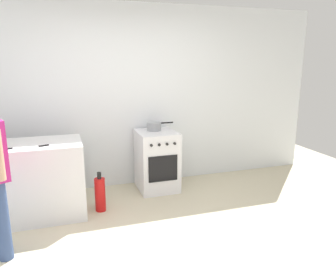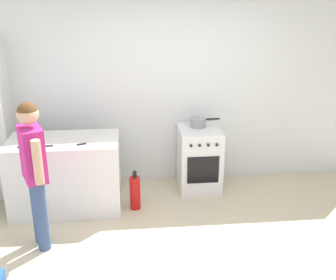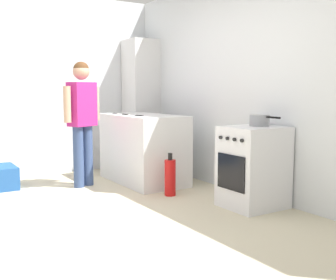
% 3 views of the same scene
% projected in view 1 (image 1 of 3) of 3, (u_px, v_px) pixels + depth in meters
% --- Properties ---
extents(ground_plane, '(8.00, 8.00, 0.00)m').
position_uv_depth(ground_plane, '(168.00, 250.00, 3.23)').
color(ground_plane, beige).
extents(back_wall, '(6.00, 0.10, 2.60)m').
position_uv_depth(back_wall, '(126.00, 97.00, 4.72)').
color(back_wall, silver).
rests_on(back_wall, ground).
extents(counter_unit, '(1.30, 0.70, 0.90)m').
position_uv_depth(counter_unit, '(26.00, 181.00, 3.82)').
color(counter_unit, silver).
rests_on(counter_unit, ground).
extents(oven_left, '(0.54, 0.62, 0.85)m').
position_uv_depth(oven_left, '(157.00, 160.00, 4.69)').
color(oven_left, silver).
rests_on(oven_left, ground).
extents(pot, '(0.39, 0.21, 0.12)m').
position_uv_depth(pot, '(154.00, 126.00, 4.65)').
color(pot, gray).
rests_on(pot, oven_left).
extents(knife_paring, '(0.20, 0.10, 0.01)m').
position_uv_depth(knife_paring, '(41.00, 146.00, 3.60)').
color(knife_paring, silver).
rests_on(knife_paring, counter_unit).
extents(fire_extinguisher, '(0.13, 0.13, 0.50)m').
position_uv_depth(fire_extinguisher, '(100.00, 194.00, 4.04)').
color(fire_extinguisher, red).
rests_on(fire_extinguisher, ground).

